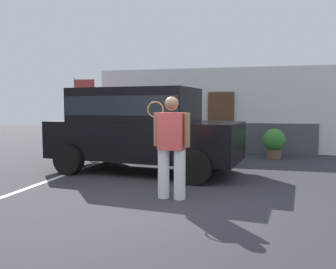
% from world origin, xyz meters
% --- Properties ---
extents(ground_plane, '(40.00, 40.00, 0.00)m').
position_xyz_m(ground_plane, '(0.00, 0.00, 0.00)').
color(ground_plane, '#2D2D33').
extents(parking_stripe_0, '(0.12, 4.40, 0.01)m').
position_xyz_m(parking_stripe_0, '(-2.80, 1.50, 0.00)').
color(parking_stripe_0, silver).
rests_on(parking_stripe_0, ground_plane).
extents(house_frontage, '(8.39, 0.40, 2.94)m').
position_xyz_m(house_frontage, '(0.00, 6.97, 1.38)').
color(house_frontage, white).
rests_on(house_frontage, ground_plane).
extents(parked_suv, '(4.78, 2.56, 2.05)m').
position_xyz_m(parked_suv, '(-1.19, 2.56, 1.15)').
color(parked_suv, black).
rests_on(parked_suv, ground_plane).
extents(tennis_player_man, '(0.79, 0.31, 1.79)m').
position_xyz_m(tennis_player_man, '(0.15, 0.26, 0.93)').
color(tennis_player_man, white).
rests_on(tennis_player_man, ground_plane).
extents(potted_plant_by_porch, '(0.69, 0.69, 0.91)m').
position_xyz_m(potted_plant_by_porch, '(2.08, 5.76, 0.51)').
color(potted_plant_by_porch, brown).
rests_on(potted_plant_by_porch, ground_plane).
extents(flag_pole, '(0.80, 0.09, 2.61)m').
position_xyz_m(flag_pole, '(-4.68, 5.99, 1.83)').
color(flag_pole, silver).
rests_on(flag_pole, ground_plane).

